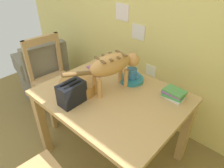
{
  "coord_description": "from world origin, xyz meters",
  "views": [
    {
      "loc": [
        1.02,
        0.49,
        1.69
      ],
      "look_at": [
        0.13,
        1.47,
        0.83
      ],
      "focal_mm": 32.54,
      "sensor_mm": 36.0,
      "label": 1
    }
  ],
  "objects_px": {
    "magazine": "(101,69)",
    "saucer_bowl": "(131,79)",
    "coffee_mug": "(132,73)",
    "toaster": "(72,93)",
    "dining_table": "(112,103)",
    "wicker_basket": "(78,86)",
    "cat": "(113,65)",
    "book_stack": "(174,94)",
    "wooden_chair_near": "(54,80)",
    "wicker_armchair": "(44,75)"
  },
  "relations": [
    {
      "from": "magazine",
      "to": "saucer_bowl",
      "type": "bearing_deg",
      "value": 20.21
    },
    {
      "from": "coffee_mug",
      "to": "toaster",
      "type": "distance_m",
      "value": 0.56
    },
    {
      "from": "magazine",
      "to": "dining_table",
      "type": "bearing_deg",
      "value": -18.81
    },
    {
      "from": "wicker_basket",
      "to": "cat",
      "type": "bearing_deg",
      "value": 51.01
    },
    {
      "from": "dining_table",
      "to": "magazine",
      "type": "height_order",
      "value": "magazine"
    },
    {
      "from": "saucer_bowl",
      "to": "coffee_mug",
      "type": "distance_m",
      "value": 0.06
    },
    {
      "from": "toaster",
      "to": "magazine",
      "type": "bearing_deg",
      "value": 112.35
    },
    {
      "from": "toaster",
      "to": "saucer_bowl",
      "type": "bearing_deg",
      "value": 75.67
    },
    {
      "from": "cat",
      "to": "coffee_mug",
      "type": "height_order",
      "value": "cat"
    },
    {
      "from": "book_stack",
      "to": "wooden_chair_near",
      "type": "bearing_deg",
      "value": -169.15
    },
    {
      "from": "coffee_mug",
      "to": "wicker_basket",
      "type": "bearing_deg",
      "value": -118.19
    },
    {
      "from": "magazine",
      "to": "book_stack",
      "type": "bearing_deg",
      "value": 18.8
    },
    {
      "from": "magazine",
      "to": "wicker_armchair",
      "type": "distance_m",
      "value": 1.15
    },
    {
      "from": "cat",
      "to": "wicker_basket",
      "type": "bearing_deg",
      "value": -117.35
    },
    {
      "from": "toaster",
      "to": "wicker_armchair",
      "type": "relative_size",
      "value": 0.26
    },
    {
      "from": "wicker_basket",
      "to": "coffee_mug",
      "type": "bearing_deg",
      "value": 61.81
    },
    {
      "from": "cat",
      "to": "wicker_armchair",
      "type": "bearing_deg",
      "value": -172.28
    },
    {
      "from": "saucer_bowl",
      "to": "wooden_chair_near",
      "type": "relative_size",
      "value": 0.23
    },
    {
      "from": "cat",
      "to": "wicker_basket",
      "type": "xyz_separation_m",
      "value": [
        -0.18,
        -0.23,
        -0.17
      ]
    },
    {
      "from": "toaster",
      "to": "dining_table",
      "type": "bearing_deg",
      "value": 61.55
    },
    {
      "from": "dining_table",
      "to": "saucer_bowl",
      "type": "xyz_separation_m",
      "value": [
        -0.01,
        0.27,
        0.11
      ]
    },
    {
      "from": "coffee_mug",
      "to": "book_stack",
      "type": "relative_size",
      "value": 0.76
    },
    {
      "from": "toaster",
      "to": "wooden_chair_near",
      "type": "distance_m",
      "value": 0.93
    },
    {
      "from": "wicker_basket",
      "to": "wicker_armchair",
      "type": "xyz_separation_m",
      "value": [
        -1.17,
        0.32,
        -0.5
      ]
    },
    {
      "from": "wicker_armchair",
      "to": "cat",
      "type": "bearing_deg",
      "value": -82.86
    },
    {
      "from": "saucer_bowl",
      "to": "coffee_mug",
      "type": "bearing_deg",
      "value": 0.0
    },
    {
      "from": "saucer_bowl",
      "to": "wicker_armchair",
      "type": "bearing_deg",
      "value": -175.71
    },
    {
      "from": "toaster",
      "to": "wooden_chair_near",
      "type": "xyz_separation_m",
      "value": [
        -0.8,
        0.32,
        -0.36
      ]
    },
    {
      "from": "magazine",
      "to": "toaster",
      "type": "distance_m",
      "value": 0.55
    },
    {
      "from": "dining_table",
      "to": "coffee_mug",
      "type": "distance_m",
      "value": 0.32
    },
    {
      "from": "book_stack",
      "to": "wooden_chair_near",
      "type": "xyz_separation_m",
      "value": [
        -1.33,
        -0.25,
        -0.31
      ]
    },
    {
      "from": "coffee_mug",
      "to": "wooden_chair_near",
      "type": "distance_m",
      "value": 1.03
    },
    {
      "from": "dining_table",
      "to": "magazine",
      "type": "distance_m",
      "value": 0.44
    },
    {
      "from": "wooden_chair_near",
      "to": "wicker_armchair",
      "type": "bearing_deg",
      "value": -100.11
    },
    {
      "from": "saucer_bowl",
      "to": "book_stack",
      "type": "xyz_separation_m",
      "value": [
        0.4,
        0.03,
        0.02
      ]
    },
    {
      "from": "book_stack",
      "to": "wicker_armchair",
      "type": "height_order",
      "value": "book_stack"
    },
    {
      "from": "coffee_mug",
      "to": "magazine",
      "type": "bearing_deg",
      "value": -173.62
    },
    {
      "from": "dining_table",
      "to": "wooden_chair_near",
      "type": "bearing_deg",
      "value": 177.62
    },
    {
      "from": "wicker_basket",
      "to": "wooden_chair_near",
      "type": "xyz_separation_m",
      "value": [
        -0.71,
        0.19,
        -0.33
      ]
    },
    {
      "from": "coffee_mug",
      "to": "wicker_basket",
      "type": "xyz_separation_m",
      "value": [
        -0.23,
        -0.42,
        -0.03
      ]
    },
    {
      "from": "saucer_bowl",
      "to": "wicker_armchair",
      "type": "distance_m",
      "value": 1.48
    },
    {
      "from": "wicker_basket",
      "to": "wooden_chair_near",
      "type": "relative_size",
      "value": 0.32
    },
    {
      "from": "wooden_chair_near",
      "to": "toaster",
      "type": "bearing_deg",
      "value": 73.29
    },
    {
      "from": "wooden_chair_near",
      "to": "cat",
      "type": "bearing_deg",
      "value": 96.97
    },
    {
      "from": "coffee_mug",
      "to": "magazine",
      "type": "distance_m",
      "value": 0.36
    },
    {
      "from": "coffee_mug",
      "to": "cat",
      "type": "bearing_deg",
      "value": -102.61
    },
    {
      "from": "cat",
      "to": "coffee_mug",
      "type": "xyz_separation_m",
      "value": [
        0.04,
        0.2,
        -0.14
      ]
    },
    {
      "from": "saucer_bowl",
      "to": "magazine",
      "type": "bearing_deg",
      "value": -173.55
    },
    {
      "from": "cat",
      "to": "saucer_bowl",
      "type": "bearing_deg",
      "value": 90.0
    },
    {
      "from": "dining_table",
      "to": "toaster",
      "type": "bearing_deg",
      "value": -118.45
    }
  ]
}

